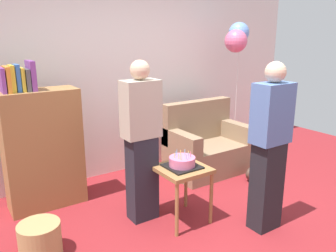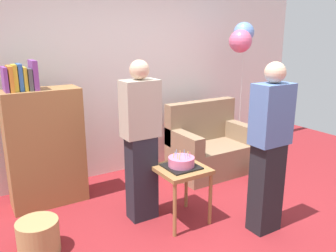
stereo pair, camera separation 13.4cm
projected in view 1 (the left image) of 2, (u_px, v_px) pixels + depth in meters
ground_plane at (223, 234)px, 3.31m from camera, size 8.00×8.00×0.00m
wall_back at (122, 73)px, 4.60m from camera, size 6.00×0.10×2.70m
couch at (206, 147)px, 4.78m from camera, size 1.10×0.70×0.96m
bookshelf at (42, 147)px, 3.72m from camera, size 0.80×0.36×1.60m
side_table at (182, 175)px, 3.44m from camera, size 0.48×0.48×0.58m
birthday_cake at (182, 162)px, 3.40m from camera, size 0.32×0.32×0.17m
person_blowing_candles at (141, 141)px, 3.40m from camera, size 0.36×0.22×1.63m
person_holding_cake at (269, 147)px, 3.23m from camera, size 0.36×0.22×1.63m
wicker_basket at (40, 240)px, 2.96m from camera, size 0.36×0.36×0.30m
handbag at (254, 173)px, 4.51m from camera, size 0.28×0.14×0.20m
balloon_bunch at (237, 37)px, 4.68m from camera, size 0.43×0.38×2.02m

